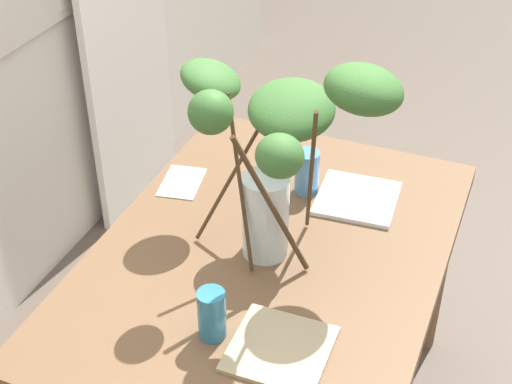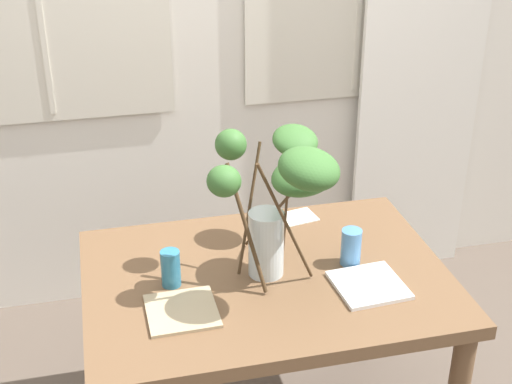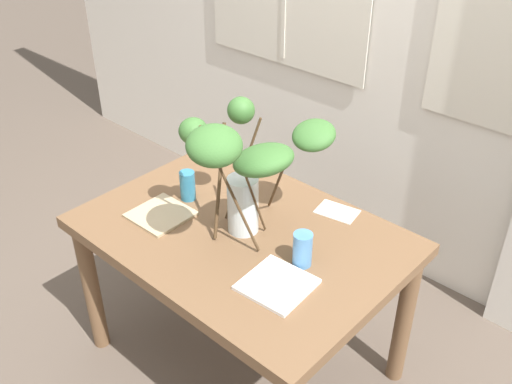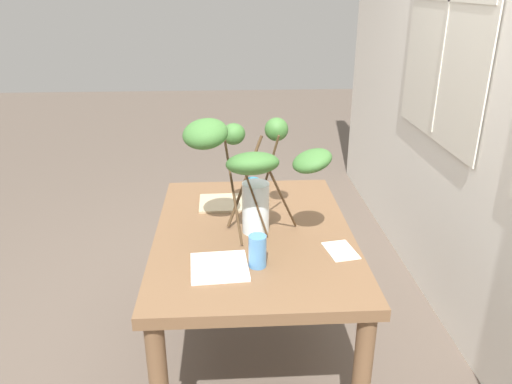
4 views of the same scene
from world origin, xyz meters
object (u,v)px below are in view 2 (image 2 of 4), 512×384
drinking_glass_blue_right (351,248)px  plate_square_left (182,311)px  drinking_glass_blue_left (171,268)px  plate_square_right (369,285)px  vase_with_branches (284,188)px  dining_table (266,298)px

drinking_glass_blue_right → plate_square_left: bearing=-166.8°
drinking_glass_blue_left → plate_square_right: 0.66m
vase_with_branches → drinking_glass_blue_right: bearing=2.5°
vase_with_branches → drinking_glass_blue_right: (0.25, 0.01, -0.27)m
plate_square_right → drinking_glass_blue_left: bearing=165.5°
vase_with_branches → plate_square_left: bearing=-159.8°
vase_with_branches → plate_square_left: size_ratio=3.02×
dining_table → drinking_glass_blue_left: (-0.33, 0.01, 0.17)m
plate_square_left → plate_square_right: size_ratio=0.99×
vase_with_branches → drinking_glass_blue_left: vase_with_branches is taller
drinking_glass_blue_right → plate_square_right: bearing=-85.6°
drinking_glass_blue_right → plate_square_right: size_ratio=0.60×
vase_with_branches → plate_square_left: 0.51m
dining_table → vase_with_branches: bearing=-16.6°
drinking_glass_blue_left → plate_square_left: drinking_glass_blue_left is taller
drinking_glass_blue_right → plate_square_right: 0.16m
dining_table → drinking_glass_blue_right: (0.30, -0.00, 0.17)m
vase_with_branches → plate_square_right: vase_with_branches is taller
drinking_glass_blue_left → drinking_glass_blue_right: bearing=-1.6°
drinking_glass_blue_left → plate_square_left: (0.01, -0.16, -0.06)m
vase_with_branches → plate_square_left: vase_with_branches is taller
plate_square_left → dining_table: bearing=25.4°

